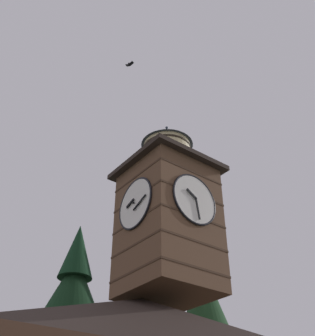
% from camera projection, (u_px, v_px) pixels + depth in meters
% --- Properties ---
extents(clock_tower, '(4.55, 4.55, 9.67)m').
position_uv_depth(clock_tower, '(168.00, 213.00, 21.01)').
color(clock_tower, brown).
rests_on(clock_tower, building_main).
extents(moon, '(1.42, 1.42, 1.42)m').
position_uv_depth(moon, '(105.00, 310.00, 53.57)').
color(moon, silver).
extents(flying_bird_high, '(0.34, 0.56, 0.14)m').
position_uv_depth(flying_bird_high, '(130.00, 64.00, 25.69)').
color(flying_bird_high, black).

